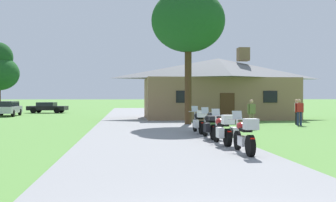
% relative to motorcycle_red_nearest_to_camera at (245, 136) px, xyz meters
% --- Properties ---
extents(ground_plane, '(500.00, 500.00, 0.00)m').
position_rel_motorcycle_red_nearest_to_camera_xyz_m(ground_plane, '(-2.34, 12.12, -0.62)').
color(ground_plane, '#56893D').
extents(asphalt_driveway, '(6.40, 80.00, 0.06)m').
position_rel_motorcycle_red_nearest_to_camera_xyz_m(asphalt_driveway, '(-2.34, 10.12, -0.59)').
color(asphalt_driveway, gray).
rests_on(asphalt_driveway, ground).
extents(motorcycle_red_nearest_to_camera, '(0.66, 2.08, 1.30)m').
position_rel_motorcycle_red_nearest_to_camera_xyz_m(motorcycle_red_nearest_to_camera, '(0.00, 0.00, 0.00)').
color(motorcycle_red_nearest_to_camera, black).
rests_on(motorcycle_red_nearest_to_camera, asphalt_driveway).
extents(motorcycle_red_second_in_row, '(0.77, 2.08, 1.30)m').
position_rel_motorcycle_red_nearest_to_camera_xyz_m(motorcycle_red_second_in_row, '(-0.12, 2.24, -0.01)').
color(motorcycle_red_second_in_row, black).
rests_on(motorcycle_red_second_in_row, asphalt_driveway).
extents(motorcycle_black_third_in_row, '(0.74, 2.08, 1.30)m').
position_rel_motorcycle_red_nearest_to_camera_xyz_m(motorcycle_black_third_in_row, '(-0.13, 4.42, -0.01)').
color(motorcycle_black_third_in_row, black).
rests_on(motorcycle_black_third_in_row, asphalt_driveway).
extents(motorcycle_black_farthest_in_row, '(0.76, 2.08, 1.30)m').
position_rel_motorcycle_red_nearest_to_camera_xyz_m(motorcycle_black_farthest_in_row, '(-0.16, 6.86, -0.01)').
color(motorcycle_black_farthest_in_row, black).
rests_on(motorcycle_black_farthest_in_row, asphalt_driveway).
extents(stone_lodge, '(12.60, 6.45, 5.89)m').
position_rel_motorcycle_red_nearest_to_camera_xyz_m(stone_lodge, '(3.88, 20.23, 1.95)').
color(stone_lodge, '#896B4C').
rests_on(stone_lodge, ground).
extents(bystander_red_shirt_near_lodge, '(0.55, 0.25, 1.67)m').
position_rel_motorcycle_red_nearest_to_camera_xyz_m(bystander_red_shirt_near_lodge, '(7.22, 12.10, 0.31)').
color(bystander_red_shirt_near_lodge, navy).
rests_on(bystander_red_shirt_near_lodge, ground).
extents(bystander_white_shirt_beside_signpost, '(0.31, 0.53, 1.67)m').
position_rel_motorcycle_red_nearest_to_camera_xyz_m(bystander_white_shirt_beside_signpost, '(7.36, 12.84, 0.31)').
color(bystander_white_shirt_beside_signpost, black).
rests_on(bystander_white_shirt_beside_signpost, ground).
extents(bystander_olive_shirt_by_tree, '(0.53, 0.32, 1.67)m').
position_rel_motorcycle_red_nearest_to_camera_xyz_m(bystander_olive_shirt_by_tree, '(3.44, 10.03, 0.31)').
color(bystander_olive_shirt_by_tree, '#75664C').
rests_on(bystander_olive_shirt_by_tree, ground).
extents(tree_by_lodge_front, '(4.73, 4.73, 10.38)m').
position_rel_motorcycle_red_nearest_to_camera_xyz_m(tree_by_lodge_front, '(0.31, 13.34, 6.62)').
color(tree_by_lodge_front, '#422D19').
rests_on(tree_by_lodge_front, ground).
extents(parked_silver_suv_far_left, '(2.08, 4.69, 1.40)m').
position_rel_motorcycle_red_nearest_to_camera_xyz_m(parked_silver_suv_far_left, '(-14.78, 26.51, 0.16)').
color(parked_silver_suv_far_left, '#ADAFB7').
rests_on(parked_silver_suv_far_left, ground).
extents(parked_black_sedan_far_left, '(4.40, 2.36, 1.20)m').
position_rel_motorcycle_red_nearest_to_camera_xyz_m(parked_black_sedan_far_left, '(-12.45, 33.55, 0.02)').
color(parked_black_sedan_far_left, black).
rests_on(parked_black_sedan_far_left, ground).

